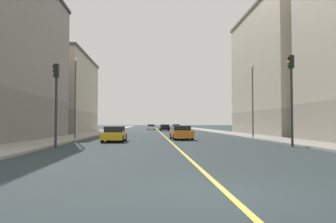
# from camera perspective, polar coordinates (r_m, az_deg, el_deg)

# --- Properties ---
(ground_plane) EXTENTS (400.00, 400.00, 0.00)m
(ground_plane) POSITION_cam_1_polar(r_m,az_deg,el_deg) (7.43, 10.93, -14.76)
(ground_plane) COLOR #2B363A
(ground_plane) RESTS_ON ground
(sidewalk_left) EXTENTS (3.63, 168.00, 0.15)m
(sidewalk_left) POSITION_cam_1_polar(r_m,az_deg,el_deg) (57.29, 8.59, -3.63)
(sidewalk_left) COLOR #9E9B93
(sidewalk_left) RESTS_ON ground
(sidewalk_right) EXTENTS (3.63, 168.00, 0.15)m
(sidewalk_right) POSITION_cam_1_polar(r_m,az_deg,el_deg) (56.66, -11.84, -3.62)
(sidewalk_right) COLOR #9E9B93
(sidewalk_right) RESTS_ON ground
(lane_center_stripe) EXTENTS (0.16, 154.00, 0.01)m
(lane_center_stripe) POSITION_cam_1_polar(r_m,az_deg,el_deg) (56.08, -1.57, -3.75)
(lane_center_stripe) COLOR #E5D14C
(lane_center_stripe) RESTS_ON ground
(building_left_mid) EXTENTS (10.87, 19.55, 17.18)m
(building_left_mid) POSITION_cam_1_polar(r_m,az_deg,el_deg) (45.63, 21.39, 6.84)
(building_left_mid) COLOR #9D9688
(building_left_mid) RESTS_ON ground
(building_right_midblock) EXTENTS (10.87, 18.63, 12.56)m
(building_right_midblock) POSITION_cam_1_polar(r_m,az_deg,el_deg) (53.76, -20.06, 3.01)
(building_right_midblock) COLOR #9D9688
(building_right_midblock) RESTS_ON ground
(traffic_light_left_near) EXTENTS (0.40, 0.32, 6.25)m
(traffic_light_left_near) POSITION_cam_1_polar(r_m,az_deg,el_deg) (22.68, 21.85, 4.11)
(traffic_light_left_near) COLOR #2D2D2D
(traffic_light_left_near) RESTS_ON ground
(traffic_light_right_near) EXTENTS (0.40, 0.32, 5.48)m
(traffic_light_right_near) POSITION_cam_1_polar(r_m,az_deg,el_deg) (21.38, -20.02, 3.26)
(traffic_light_right_near) COLOR #2D2D2D
(traffic_light_right_near) RESTS_ON ground
(street_lamp_left_near) EXTENTS (0.36, 0.36, 7.51)m
(street_lamp_left_near) POSITION_cam_1_polar(r_m,az_deg,el_deg) (33.20, 15.38, 3.23)
(street_lamp_left_near) COLOR #4C4C51
(street_lamp_left_near) RESTS_ON ground
(street_lamp_right_near) EXTENTS (0.36, 0.36, 7.68)m
(street_lamp_right_near) POSITION_cam_1_polar(r_m,az_deg,el_deg) (30.71, -16.77, 3.84)
(street_lamp_right_near) COLOR #4C4C51
(street_lamp_right_near) RESTS_ON ground
(car_orange) EXTENTS (2.05, 4.14, 1.34)m
(car_orange) POSITION_cam_1_polar(r_m,az_deg,el_deg) (30.19, 2.46, -3.93)
(car_orange) COLOR orange
(car_orange) RESTS_ON ground
(car_black) EXTENTS (2.06, 4.12, 1.29)m
(car_black) POSITION_cam_1_polar(r_m,az_deg,el_deg) (61.75, -0.62, -3.02)
(car_black) COLOR black
(car_black) RESTS_ON ground
(car_white) EXTENTS (1.92, 4.37, 1.25)m
(car_white) POSITION_cam_1_polar(r_m,az_deg,el_deg) (71.38, -3.17, -2.90)
(car_white) COLOR white
(car_white) RESTS_ON ground
(car_yellow) EXTENTS (1.92, 4.05, 1.32)m
(car_yellow) POSITION_cam_1_polar(r_m,az_deg,el_deg) (27.13, -9.88, -4.15)
(car_yellow) COLOR gold
(car_yellow) RESTS_ON ground
(car_blue) EXTENTS (1.90, 3.92, 1.26)m
(car_blue) POSITION_cam_1_polar(r_m,az_deg,el_deg) (75.88, 1.50, -2.86)
(car_blue) COLOR #23389E
(car_blue) RESTS_ON ground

